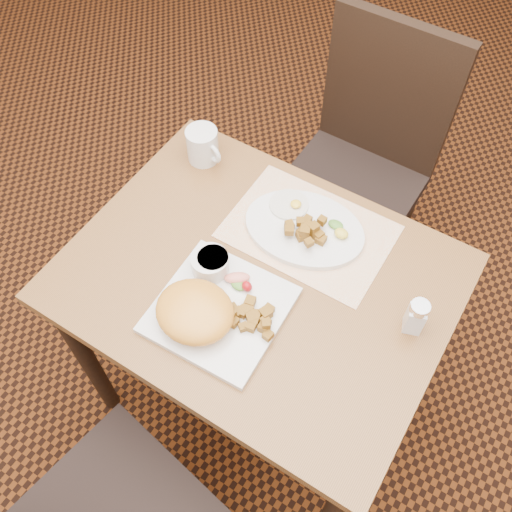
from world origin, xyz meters
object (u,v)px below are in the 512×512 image
object	(u,v)px
salt_shaker	(416,316)
coffee_mug	(203,145)
table	(258,298)
chair_far	(363,156)
plate_oval	(304,229)
plate_square	(220,310)

from	to	relation	value
salt_shaker	coffee_mug	xyz separation A→B (m)	(-0.69, 0.18, -0.00)
table	coffee_mug	bearing A→B (deg)	143.22
chair_far	coffee_mug	xyz separation A→B (m)	(-0.31, -0.44, 0.26)
table	plate_oval	xyz separation A→B (m)	(0.03, 0.17, 0.12)
table	coffee_mug	distance (m)	0.44
chair_far	salt_shaker	xyz separation A→B (m)	(0.38, -0.62, 0.26)
chair_far	salt_shaker	size ratio (longest dim) A/B	9.70
plate_oval	coffee_mug	distance (m)	0.37
plate_oval	table	bearing A→B (deg)	-99.56
table	plate_square	xyz separation A→B (m)	(-0.02, -0.13, 0.12)
table	chair_far	world-z (taller)	chair_far
table	coffee_mug	world-z (taller)	coffee_mug
plate_square	coffee_mug	size ratio (longest dim) A/B	2.42
table	plate_oval	size ratio (longest dim) A/B	2.96
plate_oval	coffee_mug	world-z (taller)	coffee_mug
chair_far	coffee_mug	bearing A→B (deg)	55.54
chair_far	salt_shaker	distance (m)	0.77
table	plate_square	world-z (taller)	plate_square
plate_square	salt_shaker	size ratio (longest dim) A/B	2.80
table	coffee_mug	size ratio (longest dim) A/B	7.79
salt_shaker	coffee_mug	distance (m)	0.71
table	chair_far	bearing A→B (deg)	91.56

